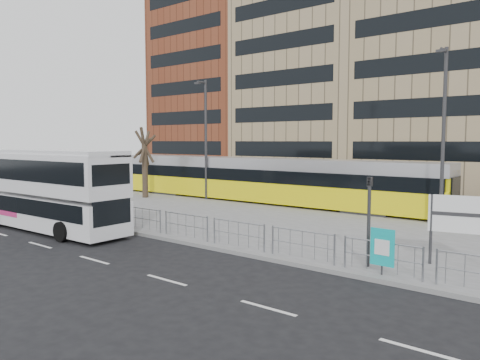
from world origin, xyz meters
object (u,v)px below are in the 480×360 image
Objects in this scene: ad_panel at (382,248)px; bare_tree at (144,126)px; station_sign at (462,218)px; lamp_post_west at (205,135)px; tram at (257,180)px; traffic_light_east at (369,210)px; double_decker_bus at (48,187)px; pedestrian at (73,199)px; lamp_post_east at (443,131)px; traffic_light_west at (93,182)px.

bare_tree is at bearing 161.77° from ad_panel.
station_sign is 21.36m from lamp_post_west.
tram is 18.43m from station_sign.
bare_tree reaches higher than station_sign.
traffic_light_east is at bearing -155.10° from station_sign.
tram is 10.71× the size of station_sign.
double_decker_bus reaches higher than pedestrian.
double_decker_bus is 19.59m from lamp_post_east.
double_decker_bus reaches higher than tram.
station_sign reaches higher than ad_panel.
station_sign is 0.79× the size of traffic_light_east.
bare_tree is at bearing 116.74° from double_decker_bus.
ad_panel is 0.97× the size of pedestrian.
pedestrian is 0.50× the size of traffic_light_east.
traffic_light_west is at bearing 179.47° from traffic_light_east.
station_sign is 1.58× the size of pedestrian.
traffic_light_west is (-17.50, 0.97, 1.09)m from ad_panel.
lamp_post_west is at bearing 144.65° from station_sign.
station_sign is at bearing -31.55° from tram.
pedestrian is (-21.43, -1.54, -0.92)m from station_sign.
lamp_post_west reaches higher than pedestrian.
tram is at bearing 80.18° from double_decker_bus.
traffic_light_west is 18.87m from lamp_post_east.
lamp_post_east is 1.17× the size of bare_tree.
pedestrian is 18.98m from traffic_light_east.
station_sign is 3.16m from traffic_light_east.
traffic_light_west is 16.73m from traffic_light_east.
traffic_light_west is (-3.38, -11.08, 0.42)m from tram.
pedestrian is (-5.60, -10.98, -0.77)m from tram.
traffic_light_east is at bearing -88.94° from lamp_post_east.
lamp_post_east is at bearing -11.37° from tram.
double_decker_bus is at bearing -61.49° from bare_tree.
station_sign is 19.28m from traffic_light_west.
pedestrian is (-3.55, 3.50, -1.24)m from double_decker_bus.
station_sign is 21.50m from pedestrian.
station_sign is 1.63× the size of ad_panel.
lamp_post_east is (-0.94, 9.58, 3.89)m from ad_panel.
bare_tree is at bearing 160.12° from traffic_light_east.
tram is at bearing -24.28° from pedestrian.
traffic_light_west is 0.35× the size of lamp_post_east.
double_decker_bus is 16.39m from ad_panel.
bare_tree is at bearing 112.63° from traffic_light_west.
bare_tree is (-4.35, -2.09, 0.69)m from lamp_post_west.
traffic_light_west and traffic_light_east have the same top height.
bare_tree reaches higher than traffic_light_east.
double_decker_bus is 3.65m from traffic_light_west.
station_sign is at bearing -69.16° from lamp_post_east.
ad_panel is 1.50m from traffic_light_east.
traffic_light_west is 0.41× the size of bare_tree.
ad_panel is at bearing -41.00° from traffic_light_east.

